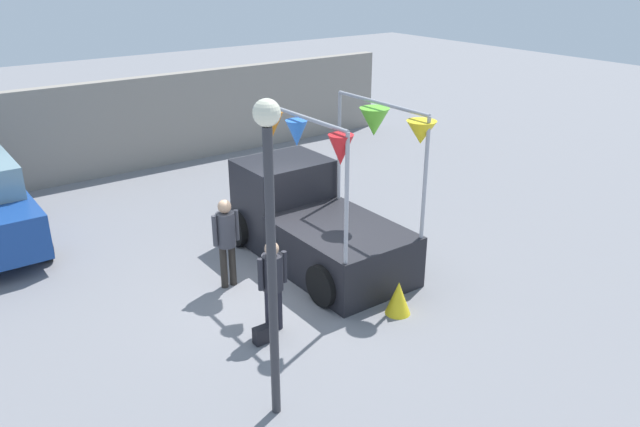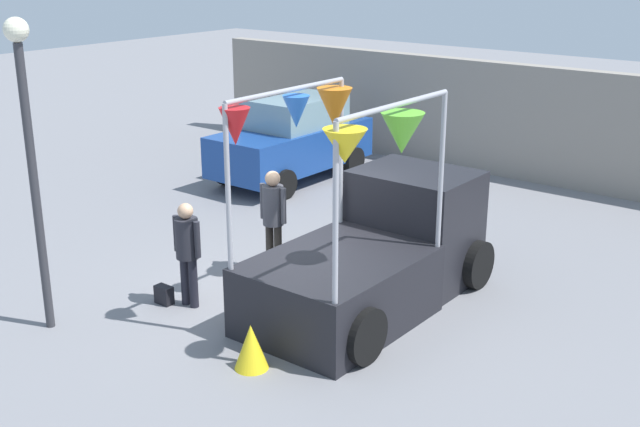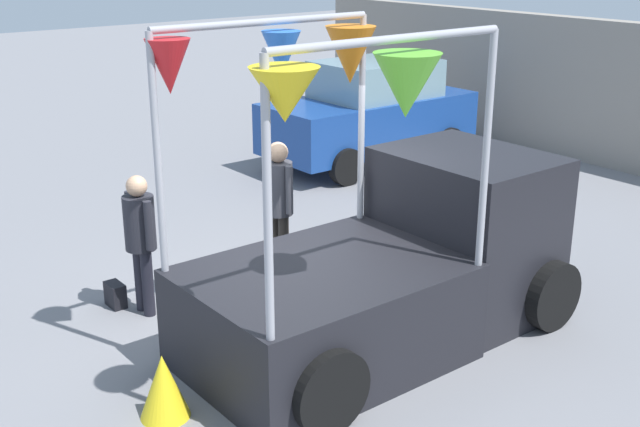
% 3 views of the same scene
% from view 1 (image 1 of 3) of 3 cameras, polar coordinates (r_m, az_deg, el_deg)
% --- Properties ---
extents(ground_plane, '(60.00, 60.00, 0.00)m').
position_cam_1_polar(ground_plane, '(11.83, -3.37, -6.37)').
color(ground_plane, slate).
extents(vendor_truck, '(2.38, 4.05, 3.26)m').
position_cam_1_polar(vendor_truck, '(12.50, -0.92, -0.23)').
color(vendor_truck, black).
rests_on(vendor_truck, ground).
extents(person_customer, '(0.53, 0.34, 1.59)m').
position_cam_1_polar(person_customer, '(9.99, -4.35, -5.92)').
color(person_customer, black).
rests_on(person_customer, ground).
extents(person_vendor, '(0.53, 0.34, 1.71)m').
position_cam_1_polar(person_vendor, '(11.39, -8.57, -1.95)').
color(person_vendor, '#2D2823').
rests_on(person_vendor, ground).
extents(handbag, '(0.28, 0.16, 0.28)m').
position_cam_1_polar(handbag, '(10.11, -5.31, -10.99)').
color(handbag, black).
rests_on(handbag, ground).
extents(street_lamp, '(0.32, 0.32, 4.26)m').
position_cam_1_polar(street_lamp, '(7.42, -4.56, -1.03)').
color(street_lamp, '#333338').
rests_on(street_lamp, ground).
extents(brick_boundary_wall, '(18.00, 0.36, 2.60)m').
position_cam_1_polar(brick_boundary_wall, '(18.42, -17.70, 7.59)').
color(brick_boundary_wall, gray).
rests_on(brick_boundary_wall, ground).
extents(folded_kite_bundle_sunflower, '(0.62, 0.62, 0.60)m').
position_cam_1_polar(folded_kite_bundle_sunflower, '(10.82, 7.17, -7.66)').
color(folded_kite_bundle_sunflower, yellow).
rests_on(folded_kite_bundle_sunflower, ground).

